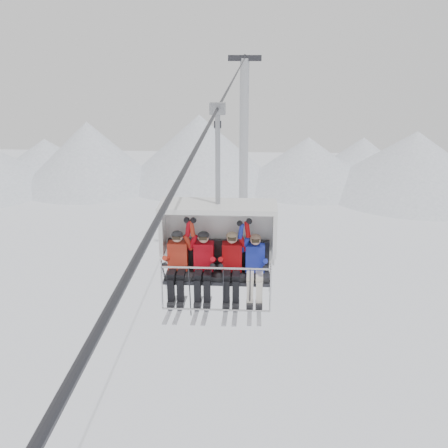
# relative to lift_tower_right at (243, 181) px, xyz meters

# --- Properties ---
(ridgeline) EXTENTS (72.00, 21.00, 7.00)m
(ridgeline) POSITION_rel_lift_tower_right_xyz_m (-1.58, 20.05, -2.94)
(ridgeline) COLOR white
(ridgeline) RESTS_ON ground
(lift_tower_right) EXTENTS (2.00, 1.80, 13.48)m
(lift_tower_right) POSITION_rel_lift_tower_right_xyz_m (0.00, 0.00, 0.00)
(lift_tower_right) COLOR #A1A3A8
(lift_tower_right) RESTS_ON ground
(haul_cable) EXTENTS (0.06, 50.00, 0.06)m
(haul_cable) POSITION_rel_lift_tower_right_xyz_m (0.00, -22.00, 7.52)
(haul_cable) COLOR #2A2B2F
(haul_cable) RESTS_ON lift_tower_left
(chairlift_carrier) EXTENTS (2.34, 1.17, 3.98)m
(chairlift_carrier) POSITION_rel_lift_tower_right_xyz_m (0.00, -24.02, 4.89)
(chairlift_carrier) COLOR black
(chairlift_carrier) RESTS_ON haul_cable
(skier_far_left) EXTENTS (0.40, 1.69, 1.60)m
(skier_far_left) POSITION_rel_lift_tower_right_xyz_m (-0.82, -24.33, 4.42)
(skier_far_left) COLOR red
(skier_far_left) RESTS_ON chairlift_carrier
(skier_center_left) EXTENTS (0.40, 1.69, 1.60)m
(skier_center_left) POSITION_rel_lift_tower_right_xyz_m (-0.29, -24.33, 4.42)
(skier_center_left) COLOR #B80714
(skier_center_left) RESTS_ON chairlift_carrier
(skier_center_right) EXTENTS (0.40, 1.69, 1.60)m
(skier_center_right) POSITION_rel_lift_tower_right_xyz_m (0.29, -24.33, 4.42)
(skier_center_right) COLOR #A4080C
(skier_center_right) RESTS_ON chairlift_carrier
(skier_far_right) EXTENTS (0.38, 1.69, 1.54)m
(skier_far_right) POSITION_rel_lift_tower_right_xyz_m (0.76, -24.33, 4.41)
(skier_far_right) COLOR #1B2BAD
(skier_far_right) RESTS_ON chairlift_carrier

